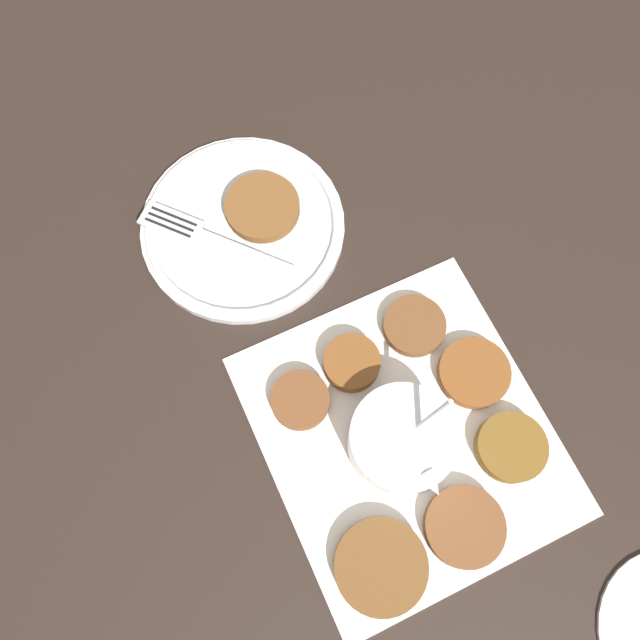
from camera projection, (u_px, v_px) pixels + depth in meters
ground_plane at (426, 455)px, 0.60m from camera, size 4.00×4.00×0.00m
napkin at (405, 434)px, 0.60m from camera, size 0.31×0.29×0.00m
sauce_bowl at (401, 441)px, 0.58m from camera, size 0.11×0.10×0.11m
fritter_0 at (381, 566)px, 0.56m from camera, size 0.08×0.08×0.02m
fritter_1 at (511, 447)px, 0.59m from camera, size 0.07×0.07×0.02m
fritter_2 at (414, 326)px, 0.63m from camera, size 0.06×0.06×0.01m
fritter_3 at (352, 363)px, 0.61m from camera, size 0.06×0.06×0.02m
fritter_4 at (300, 400)px, 0.60m from camera, size 0.06×0.06×0.02m
fritter_5 at (474, 373)px, 0.61m from camera, size 0.07×0.07×0.01m
fritter_6 at (464, 527)px, 0.57m from camera, size 0.07×0.07×0.02m
serving_plate at (243, 226)px, 0.67m from camera, size 0.22×0.22×0.02m
fritter_on_plate at (262, 207)px, 0.66m from camera, size 0.08×0.08×0.01m
fork at (201, 235)px, 0.65m from camera, size 0.15×0.12×0.00m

